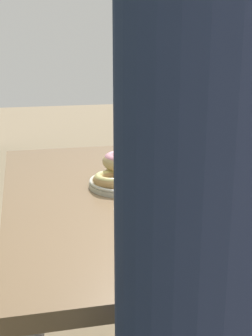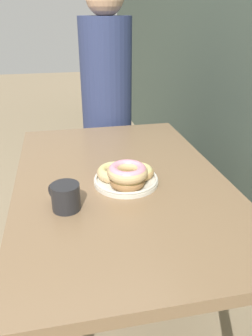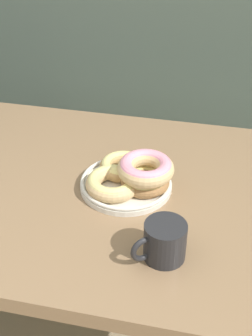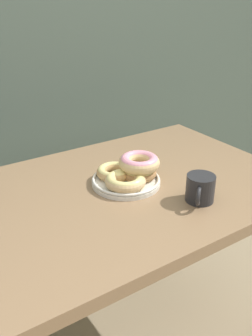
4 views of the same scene
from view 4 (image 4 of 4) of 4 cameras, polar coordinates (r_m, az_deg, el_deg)
wall_back at (r=1.76m, az=-15.65°, el=23.30°), size 8.00×0.05×2.60m
dining_table at (r=1.29m, az=-1.31°, el=-6.26°), size 1.21×0.77×0.75m
donut_plate at (r=1.26m, az=0.52°, el=-0.78°), size 0.26×0.25×0.09m
coffee_mug at (r=1.18m, az=11.24°, el=-3.05°), size 0.11×0.10×0.09m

